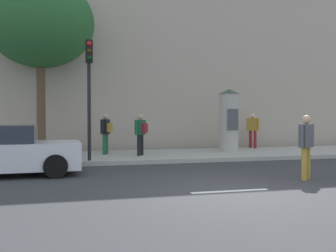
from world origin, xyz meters
name	(u,v)px	position (x,y,z in m)	size (l,w,h in m)	color
ground_plane	(230,191)	(0.00, 0.00, 0.00)	(80.00, 80.00, 0.00)	#38383A
sidewalk_curb	(160,156)	(0.00, 7.00, 0.07)	(36.00, 4.00, 0.15)	#B2ADA3
lane_markings	(230,191)	(0.00, 0.00, 0.00)	(25.80, 0.16, 0.01)	silver
building_backdrop	(138,46)	(0.00, 12.00, 5.34)	(36.00, 5.00, 10.68)	#B7A893
traffic_light	(89,80)	(-2.82, 5.24, 2.88)	(0.24, 0.45, 4.04)	black
poster_column	(229,120)	(3.17, 7.42, 1.51)	(0.89, 0.89, 2.68)	#B2ADA3
street_tree	(40,23)	(-4.58, 7.98, 5.33)	(4.18, 4.18, 6.98)	brown
pedestrian_tallest	(306,142)	(2.51, 0.90, 0.99)	(0.54, 0.45, 1.68)	#B78C33
pedestrian_with_backpack	(253,128)	(4.89, 8.58, 1.12)	(0.47, 0.59, 1.64)	maroon
pedestrian_near_pole	(106,130)	(-2.11, 7.28, 1.10)	(0.50, 0.56, 1.60)	#1E5938
pedestrian_with_bag	(141,131)	(-0.84, 6.52, 1.10)	(0.53, 0.55, 1.58)	black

